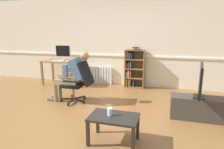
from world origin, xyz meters
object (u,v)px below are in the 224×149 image
Objects in this scene: keyboard at (58,61)px; drinking_glass at (110,112)px; tv_stand at (198,108)px; bookshelf at (134,68)px; tv_screen at (201,80)px; radiator at (99,75)px; office_chair at (79,80)px; computer_mouse at (68,61)px; imac_monitor at (63,52)px; coffee_table at (114,120)px; person_seated at (72,75)px; computer_desk at (62,64)px.

drinking_glass is (2.48, -2.62, -0.30)m from keyboard.
bookshelf is at bearing 130.14° from tv_stand.
tv_screen reaches higher than keyboard.
tv_screen is at bearing -49.83° from bookshelf.
radiator is 1.00× the size of tv_screen.
office_chair is (-0.99, -1.65, -0.05)m from bookshelf.
radiator is (0.80, 0.51, -0.49)m from computer_mouse.
imac_monitor is 4.12m from tv_screen.
tv_screen is at bearing 83.88° from office_chair.
office_chair is 0.99× the size of tv_stand.
tv_stand is (2.54, -0.19, -0.31)m from office_chair.
imac_monitor is at bearing -174.56° from bookshelf.
computer_mouse is 0.11× the size of radiator.
computer_mouse is at bearing 129.75° from coffee_table.
imac_monitor is 1.84m from person_seated.
tv_screen is at bearing -8.17° from tv_stand.
computer_mouse reaches higher than coffee_table.
drinking_glass is (1.17, -1.40, -0.06)m from office_chair.
radiator is at bearing 175.00° from bookshelf.
drinking_glass is (2.14, -2.64, -0.30)m from computer_mouse.
imac_monitor is at bearing 72.17° from keyboard.
radiator is 3.36m from tv_screen.
office_chair is 1.38× the size of coffee_table.
radiator is 1.80m from person_seated.
computer_mouse is at bearing 157.83° from tv_stand.
computer_desk reaches higher than radiator.
imac_monitor reaches higher than person_seated.
computer_desk is at bearing -160.32° from radiator.
computer_mouse is (0.29, -0.12, 0.13)m from computer_desk.
bookshelf is 2.02m from person_seated.
imac_monitor reaches higher than bookshelf.
tv_screen is (3.84, -1.41, -0.02)m from keyboard.
bookshelf is (1.96, 0.41, -0.20)m from computer_mouse.
imac_monitor is 3.76m from drinking_glass.
tv_stand is at bearing -22.17° from computer_mouse.
radiator reaches higher than drinking_glass.
drinking_glass is (0.19, -3.05, -0.10)m from bookshelf.
bookshelf is 1.70× the size of coffee_table.
computer_mouse is at bearing -143.94° from office_chair.
keyboard is (-0.05, -0.14, 0.12)m from computer_desk.
office_chair is at bearing -43.10° from keyboard.
person_seated reaches higher than computer_desk.
tv_screen reaches higher than computer_desk.
computer_mouse reaches higher than tv_stand.
computer_desk is 4.12m from tv_stand.
office_chair is 0.21m from person_seated.
computer_mouse is 0.11× the size of tv_screen.
coffee_table is (1.23, -1.41, -0.17)m from office_chair.
imac_monitor is at bearing 130.33° from drinking_glass.
person_seated is at bearing 133.93° from drinking_glass.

